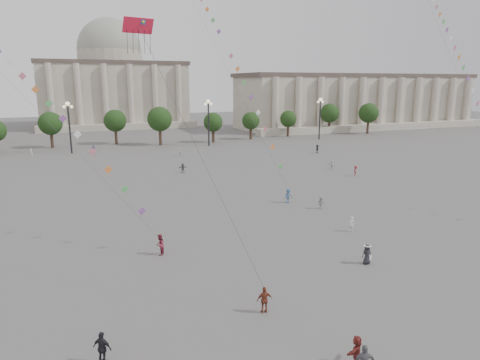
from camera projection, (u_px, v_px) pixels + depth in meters
name	position (u px, v px, depth m)	size (l,w,h in m)	color
ground	(309.00, 284.00, 31.28)	(360.00, 360.00, 0.00)	#4E4C4A
hall_east	(359.00, 101.00, 141.68)	(84.00, 26.22, 17.20)	#9F9786
hall_central	(112.00, 83.00, 144.91)	(48.30, 34.30, 35.50)	#9F9786
tree_row	(137.00, 122.00, 100.58)	(137.12, 5.12, 8.00)	#322419
lamp_post_mid_west	(69.00, 118.00, 87.44)	(2.00, 0.90, 10.65)	#262628
lamp_post_mid_east	(208.00, 114.00, 98.40)	(2.00, 0.90, 10.65)	#262628
lamp_post_far_east	(320.00, 111.00, 109.36)	(2.00, 0.90, 10.65)	#262628
person_crowd_0	(93.00, 149.00, 88.60)	(1.04, 0.43, 1.77)	#354A77
person_crowd_4	(180.00, 152.00, 85.57)	(1.55, 0.49, 1.67)	silver
person_crowd_6	(321.00, 203.00, 49.83)	(0.96, 0.55, 1.49)	slate
person_crowd_7	(332.00, 165.00, 72.74)	(1.45, 0.46, 1.56)	silver
person_crowd_8	(356.00, 171.00, 67.23)	(1.08, 0.62, 1.67)	maroon
person_crowd_9	(317.00, 149.00, 89.64)	(1.58, 0.50, 1.70)	black
person_crowd_10	(32.00, 153.00, 84.37)	(0.63, 0.41, 1.72)	silver
person_crowd_12	(183.00, 168.00, 69.85)	(1.47, 0.47, 1.58)	#59595E
person_crowd_13	(352.00, 224.00, 42.20)	(0.56, 0.37, 1.55)	silver
tourist_0	(265.00, 300.00, 27.25)	(1.03, 0.43, 1.76)	brown
tourist_1	(102.00, 348.00, 22.27)	(1.07, 0.44, 1.82)	black
tourist_2	(357.00, 350.00, 22.22)	(1.51, 0.48, 1.63)	maroon
kite_flyer_0	(160.00, 245.00, 36.44)	(0.89, 0.70, 1.84)	maroon
kite_flyer_1	(288.00, 196.00, 52.28)	(1.15, 0.66, 1.78)	#36557A
hat_person	(367.00, 254.00, 34.62)	(0.85, 0.60, 1.69)	black
dragon_kite	(140.00, 38.00, 29.90)	(3.94, 5.20, 19.93)	red
kite_train_east	(445.00, 30.00, 61.77)	(20.45, 39.22, 58.30)	#3F3F3F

